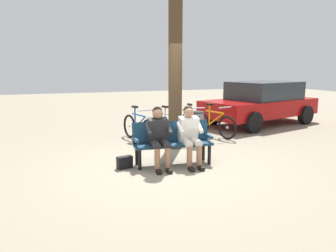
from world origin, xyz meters
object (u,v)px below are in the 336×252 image
at_px(bicycle_blue, 138,128).
at_px(tree_trunk, 175,62).
at_px(bicycle_silver, 191,124).
at_px(handbag, 125,162).
at_px(bicycle_purple, 170,128).
at_px(bench, 172,139).
at_px(person_reading, 190,133).
at_px(litter_bin, 197,128).
at_px(bicycle_black, 214,124).
at_px(person_companion, 159,134).
at_px(parked_car, 261,102).

bearing_deg(bicycle_blue, tree_trunk, 17.21).
xyz_separation_m(tree_trunk, bicycle_silver, (-0.91, -1.04, -1.72)).
bearing_deg(handbag, bicycle_purple, -130.72).
distance_m(bench, bicycle_purple, 2.10).
relative_size(person_reading, litter_bin, 1.41).
relative_size(bicycle_black, bicycle_blue, 0.99).
distance_m(handbag, bicycle_silver, 3.31).
height_order(bench, handbag, bench).
xyz_separation_m(person_companion, litter_bin, (-1.53, -1.47, -0.24)).
bearing_deg(bicycle_black, handbag, -73.91).
bearing_deg(parked_car, handbag, 15.85).
distance_m(litter_bin, parked_car, 3.95).
relative_size(person_companion, handbag, 4.00).
bearing_deg(bicycle_purple, bench, -37.35).
xyz_separation_m(bicycle_black, parked_car, (-2.52, -1.25, 0.41)).
bearing_deg(person_companion, bicycle_purple, -110.20).
xyz_separation_m(bicycle_blue, parked_car, (-4.70, -1.07, 0.41)).
relative_size(handbag, bicycle_blue, 0.18).
height_order(bicycle_black, bicycle_blue, same).
xyz_separation_m(bench, bicycle_purple, (-0.69, -1.98, -0.15)).
bearing_deg(parked_car, bicycle_silver, 4.33).
bearing_deg(litter_bin, person_reading, 59.63).
distance_m(person_reading, parked_car, 5.55).
distance_m(bicycle_black, parked_car, 2.84).
relative_size(bicycle_silver, bicycle_blue, 1.02).
bearing_deg(person_companion, person_reading, 179.95).
height_order(bicycle_silver, parked_car, parked_car).
bearing_deg(bench, bicycle_purple, -103.56).
bearing_deg(litter_bin, person_companion, 43.72).
distance_m(person_reading, bicycle_blue, 2.49).
distance_m(bicycle_black, bicycle_purple, 1.39).
relative_size(bicycle_purple, bicycle_blue, 0.98).
bearing_deg(bicycle_black, tree_trunk, -78.15).
height_order(litter_bin, bicycle_black, bicycle_black).
distance_m(tree_trunk, parked_car, 4.76).
xyz_separation_m(bicycle_purple, bicycle_blue, (0.79, -0.27, 0.00)).
relative_size(bicycle_silver, bicycle_purple, 1.04).
relative_size(bicycle_black, parked_car, 0.36).
height_order(person_companion, bicycle_blue, person_companion).
relative_size(person_reading, tree_trunk, 0.29).
bearing_deg(person_reading, litter_bin, -114.65).
xyz_separation_m(bench, tree_trunk, (-0.54, -1.20, 1.57)).
height_order(tree_trunk, bicycle_black, tree_trunk).
xyz_separation_m(person_reading, person_companion, (0.64, -0.06, -0.00)).
relative_size(bicycle_silver, parked_car, 0.37).
height_order(bench, bicycle_blue, bicycle_blue).
bearing_deg(bicycle_silver, bicycle_black, 81.77).
xyz_separation_m(bicycle_black, bicycle_purple, (1.39, 0.09, 0.00)).
xyz_separation_m(bench, bicycle_black, (-2.08, -2.07, -0.15)).
height_order(bicycle_silver, bicycle_purple, same).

